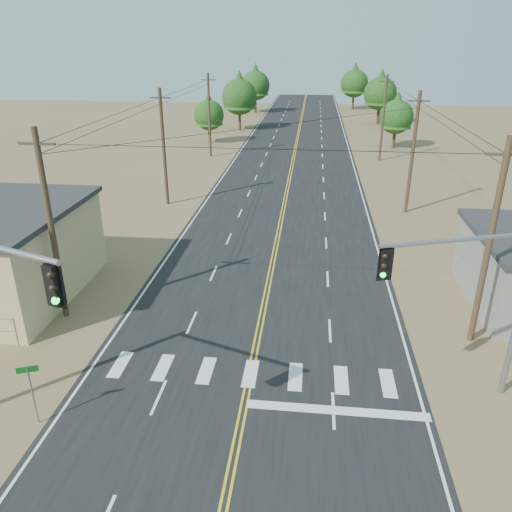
# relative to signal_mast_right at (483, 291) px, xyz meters

# --- Properties ---
(road) EXTENTS (15.00, 200.00, 0.02)m
(road) POSITION_rel_signal_mast_right_xyz_m (-8.89, 22.64, -5.01)
(road) COLOR black
(road) RESTS_ON ground
(utility_pole_left_near) EXTENTS (1.80, 0.30, 10.00)m
(utility_pole_left_near) POSITION_rel_signal_mast_right_xyz_m (-19.39, 4.64, 0.10)
(utility_pole_left_near) COLOR #4C3826
(utility_pole_left_near) RESTS_ON ground
(utility_pole_left_mid) EXTENTS (1.80, 0.30, 10.00)m
(utility_pole_left_mid) POSITION_rel_signal_mast_right_xyz_m (-19.39, 24.64, 0.10)
(utility_pole_left_mid) COLOR #4C3826
(utility_pole_left_mid) RESTS_ON ground
(utility_pole_left_far) EXTENTS (1.80, 0.30, 10.00)m
(utility_pole_left_far) POSITION_rel_signal_mast_right_xyz_m (-19.39, 44.64, 0.10)
(utility_pole_left_far) COLOR #4C3826
(utility_pole_left_far) RESTS_ON ground
(utility_pole_right_near) EXTENTS (1.80, 0.30, 10.00)m
(utility_pole_right_near) POSITION_rel_signal_mast_right_xyz_m (1.61, 4.64, 0.10)
(utility_pole_right_near) COLOR #4C3826
(utility_pole_right_near) RESTS_ON ground
(utility_pole_right_mid) EXTENTS (1.80, 0.30, 10.00)m
(utility_pole_right_mid) POSITION_rel_signal_mast_right_xyz_m (1.61, 24.64, 0.10)
(utility_pole_right_mid) COLOR #4C3826
(utility_pole_right_mid) RESTS_ON ground
(utility_pole_right_far) EXTENTS (1.80, 0.30, 10.00)m
(utility_pole_right_far) POSITION_rel_signal_mast_right_xyz_m (1.61, 44.64, 0.10)
(utility_pole_right_far) COLOR #4C3826
(utility_pole_right_far) RESTS_ON ground
(signal_mast_right) EXTENTS (6.10, 2.31, 7.39)m
(signal_mast_right) POSITION_rel_signal_mast_right_xyz_m (0.00, 0.00, 0.00)
(signal_mast_right) COLOR gray
(signal_mast_right) RESTS_ON ground
(street_sign) EXTENTS (0.73, 0.32, 2.63)m
(street_sign) POSITION_rel_signal_mast_right_xyz_m (-16.69, -3.32, -3.26)
(street_sign) COLOR gray
(street_sign) RESTS_ON ground
(tree_left_near) EXTENTS (4.20, 4.20, 7.01)m
(tree_left_near) POSITION_rel_signal_mast_right_xyz_m (-21.27, 53.53, -0.74)
(tree_left_near) COLOR #3F2D1E
(tree_left_near) RESTS_ON ground
(tree_left_mid) EXTENTS (5.61, 5.61, 9.35)m
(tree_left_mid) POSITION_rel_signal_mast_right_xyz_m (-18.61, 65.21, 0.70)
(tree_left_mid) COLOR #3F2D1E
(tree_left_mid) RESTS_ON ground
(tree_left_far) EXTENTS (5.68, 5.68, 9.47)m
(tree_left_far) POSITION_rel_signal_mast_right_xyz_m (-18.42, 86.25, 0.77)
(tree_left_far) COLOR #3F2D1E
(tree_left_far) RESTS_ON ground
(tree_right_near) EXTENTS (4.50, 4.50, 7.49)m
(tree_right_near) POSITION_rel_signal_mast_right_xyz_m (4.39, 52.80, -0.44)
(tree_right_near) COLOR #3F2D1E
(tree_right_near) RESTS_ON ground
(tree_right_mid) EXTENTS (5.56, 5.56, 9.27)m
(tree_right_mid) POSITION_rel_signal_mast_right_xyz_m (4.55, 73.73, 0.65)
(tree_right_mid) COLOR #3F2D1E
(tree_right_mid) RESTS_ON ground
(tree_right_far) EXTENTS (5.67, 5.67, 9.45)m
(tree_right_far) POSITION_rel_signal_mast_right_xyz_m (1.50, 93.63, 0.76)
(tree_right_far) COLOR #3F2D1E
(tree_right_far) RESTS_ON ground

